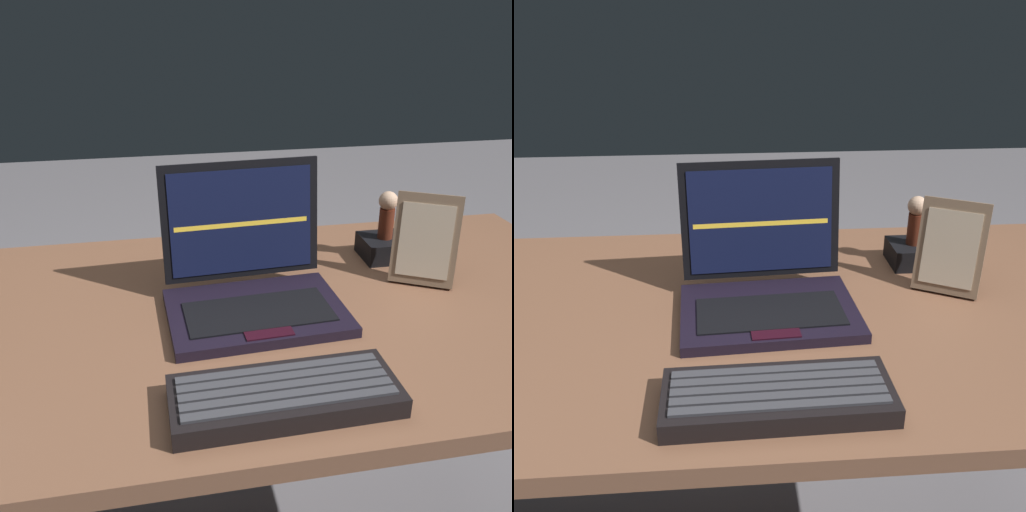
% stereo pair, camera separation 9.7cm
% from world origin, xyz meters
% --- Properties ---
extents(desk, '(1.63, 0.76, 0.72)m').
position_xyz_m(desk, '(0.00, 0.00, 0.61)').
color(desk, brown).
rests_on(desk, ground).
extents(laptop_front, '(0.32, 0.26, 0.25)m').
position_xyz_m(laptop_front, '(0.09, 0.01, 0.77)').
color(laptop_front, black).
rests_on(laptop_front, desk).
extents(external_keyboard, '(0.32, 0.13, 0.03)m').
position_xyz_m(external_keyboard, '(0.09, -0.27, 0.74)').
color(external_keyboard, black).
rests_on(external_keyboard, desk).
extents(photo_frame, '(0.13, 0.11, 0.18)m').
position_xyz_m(photo_frame, '(0.44, 0.05, 0.81)').
color(photo_frame, '#836850').
rests_on(photo_frame, desk).
extents(figurine_stand, '(0.10, 0.10, 0.05)m').
position_xyz_m(figurine_stand, '(0.42, 0.17, 0.74)').
color(figurine_stand, black).
rests_on(figurine_stand, desk).
extents(figurine, '(0.04, 0.04, 0.10)m').
position_xyz_m(figurine, '(0.42, 0.17, 0.82)').
color(figurine, '#532114').
rests_on(figurine, figurine_stand).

